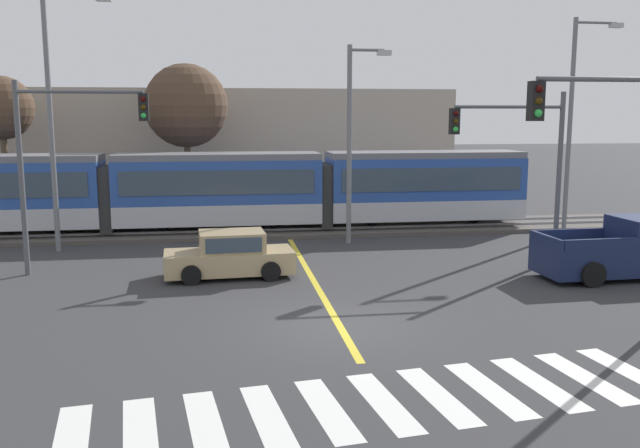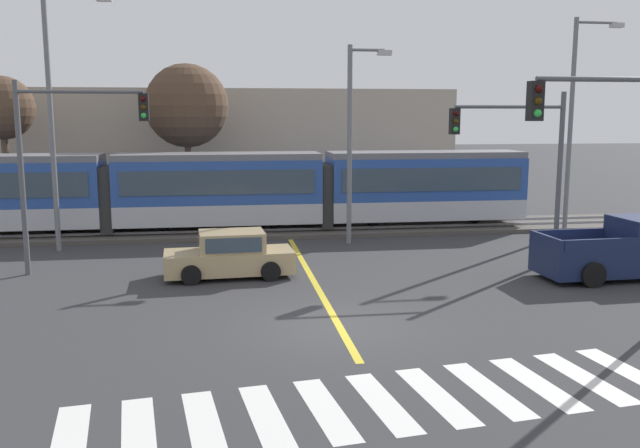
% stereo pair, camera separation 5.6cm
% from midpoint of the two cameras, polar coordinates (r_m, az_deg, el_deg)
% --- Properties ---
extents(ground_plane, '(200.00, 200.00, 0.00)m').
position_cam_midpoint_polar(ground_plane, '(17.32, 1.74, -8.64)').
color(ground_plane, '#333335').
extents(track_bed, '(120.00, 4.00, 0.18)m').
position_cam_midpoint_polar(track_bed, '(30.99, -2.84, -0.49)').
color(track_bed, '#4C4742').
rests_on(track_bed, ground).
extents(rail_near, '(120.00, 0.08, 0.10)m').
position_cam_midpoint_polar(rail_near, '(30.26, -2.71, -0.45)').
color(rail_near, '#939399').
rests_on(rail_near, track_bed).
extents(rail_far, '(120.00, 0.08, 0.10)m').
position_cam_midpoint_polar(rail_far, '(31.67, -2.97, -0.02)').
color(rail_far, '#939399').
rests_on(rail_far, track_bed).
extents(light_rail_tram, '(28.00, 2.64, 3.43)m').
position_cam_midpoint_polar(light_rail_tram, '(30.57, -8.46, 3.00)').
color(light_rail_tram, '#B7BAC1').
rests_on(light_rail_tram, track_bed).
extents(crosswalk_stripe_0, '(0.92, 2.85, 0.01)m').
position_cam_midpoint_polar(crosswalk_stripe_0, '(12.39, -20.22, -16.74)').
color(crosswalk_stripe_0, silver).
rests_on(crosswalk_stripe_0, ground).
extents(crosswalk_stripe_1, '(0.92, 2.85, 0.01)m').
position_cam_midpoint_polar(crosswalk_stripe_1, '(12.35, -14.91, -16.58)').
color(crosswalk_stripe_1, silver).
rests_on(crosswalk_stripe_1, ground).
extents(crosswalk_stripe_2, '(0.92, 2.85, 0.01)m').
position_cam_midpoint_polar(crosswalk_stripe_2, '(12.39, -9.61, -16.28)').
color(crosswalk_stripe_2, silver).
rests_on(crosswalk_stripe_2, ground).
extents(crosswalk_stripe_3, '(0.92, 2.85, 0.01)m').
position_cam_midpoint_polar(crosswalk_stripe_3, '(12.54, -4.42, -15.85)').
color(crosswalk_stripe_3, silver).
rests_on(crosswalk_stripe_3, ground).
extents(crosswalk_stripe_4, '(0.92, 2.85, 0.01)m').
position_cam_midpoint_polar(crosswalk_stripe_4, '(12.78, 0.60, -15.32)').
color(crosswalk_stripe_4, silver).
rests_on(crosswalk_stripe_4, ground).
extents(crosswalk_stripe_5, '(0.92, 2.85, 0.01)m').
position_cam_midpoint_polar(crosswalk_stripe_5, '(13.11, 5.37, -14.71)').
color(crosswalk_stripe_5, silver).
rests_on(crosswalk_stripe_5, ground).
extents(crosswalk_stripe_6, '(0.92, 2.85, 0.01)m').
position_cam_midpoint_polar(crosswalk_stripe_6, '(13.52, 9.86, -14.05)').
color(crosswalk_stripe_6, silver).
rests_on(crosswalk_stripe_6, ground).
extents(crosswalk_stripe_7, '(0.92, 2.85, 0.01)m').
position_cam_midpoint_polar(crosswalk_stripe_7, '(14.00, 14.04, -13.35)').
color(crosswalk_stripe_7, silver).
rests_on(crosswalk_stripe_7, ground).
extents(crosswalk_stripe_8, '(0.92, 2.85, 0.01)m').
position_cam_midpoint_polar(crosswalk_stripe_8, '(14.55, 17.89, -12.64)').
color(crosswalk_stripe_8, silver).
rests_on(crosswalk_stripe_8, ground).
extents(crosswalk_stripe_9, '(0.92, 2.85, 0.01)m').
position_cam_midpoint_polar(crosswalk_stripe_9, '(15.16, 21.43, -11.94)').
color(crosswalk_stripe_9, silver).
rests_on(crosswalk_stripe_9, ground).
extents(crosswalk_stripe_10, '(0.92, 2.85, 0.01)m').
position_cam_midpoint_polar(crosswalk_stripe_10, '(15.83, 24.67, -11.25)').
color(crosswalk_stripe_10, silver).
rests_on(crosswalk_stripe_10, ground).
extents(lane_centre_line, '(0.20, 14.78, 0.01)m').
position_cam_midpoint_polar(lane_centre_line, '(21.87, -0.46, -4.82)').
color(lane_centre_line, gold).
rests_on(lane_centre_line, ground).
extents(sedan_crossing, '(4.30, 2.11, 1.52)m').
position_cam_midpoint_polar(sedan_crossing, '(22.49, -7.54, -2.69)').
color(sedan_crossing, tan).
rests_on(sedan_crossing, ground).
extents(pickup_truck, '(5.48, 2.40, 1.98)m').
position_cam_midpoint_polar(pickup_truck, '(24.33, 24.22, -2.18)').
color(pickup_truck, '#192347').
rests_on(pickup_truck, ground).
extents(traffic_light_near_right, '(3.75, 0.38, 6.61)m').
position_cam_midpoint_polar(traffic_light_near_right, '(17.57, 24.38, 5.16)').
color(traffic_light_near_right, '#515459').
rests_on(traffic_light_near_right, ground).
extents(traffic_light_mid_right, '(4.25, 0.38, 6.10)m').
position_cam_midpoint_polar(traffic_light_mid_right, '(25.23, 16.78, 5.91)').
color(traffic_light_mid_right, '#515459').
rests_on(traffic_light_mid_right, ground).
extents(traffic_light_mid_left, '(4.25, 0.38, 6.40)m').
position_cam_midpoint_polar(traffic_light_mid_left, '(23.86, -20.68, 6.16)').
color(traffic_light_mid_left, '#515459').
rests_on(traffic_light_mid_left, ground).
extents(street_lamp_west, '(2.56, 0.28, 9.90)m').
position_cam_midpoint_polar(street_lamp_west, '(27.98, -21.27, 9.19)').
color(street_lamp_west, slate).
rests_on(street_lamp_west, ground).
extents(street_lamp_centre, '(1.78, 0.28, 8.05)m').
position_cam_midpoint_polar(street_lamp_centre, '(27.72, 2.88, 7.62)').
color(street_lamp_centre, slate).
rests_on(street_lamp_centre, ground).
extents(street_lamp_east, '(2.24, 0.28, 9.38)m').
position_cam_midpoint_polar(street_lamp_east, '(31.72, 20.74, 8.59)').
color(street_lamp_east, slate).
rests_on(street_lamp_east, ground).
extents(bare_tree_far_west, '(3.04, 3.04, 7.14)m').
position_cam_midpoint_polar(bare_tree_far_west, '(36.23, -25.16, 8.77)').
color(bare_tree_far_west, brown).
rests_on(bare_tree_far_west, ground).
extents(bare_tree_west, '(4.14, 4.14, 7.81)m').
position_cam_midpoint_polar(bare_tree_west, '(34.82, -11.12, 9.72)').
color(bare_tree_west, brown).
rests_on(bare_tree_west, ground).
extents(building_backdrop_far, '(25.08, 6.00, 6.73)m').
position_cam_midpoint_polar(building_backdrop_far, '(41.03, -6.98, 6.44)').
color(building_backdrop_far, tan).
rests_on(building_backdrop_far, ground).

